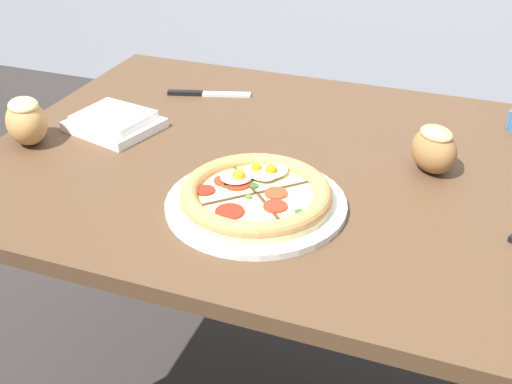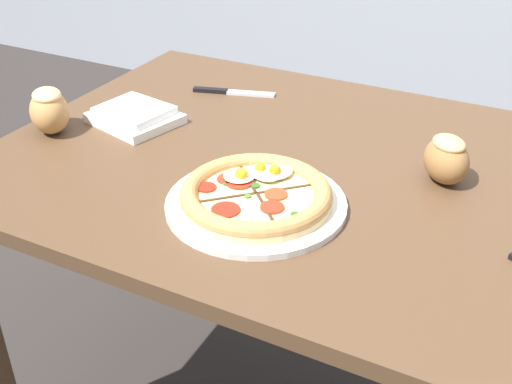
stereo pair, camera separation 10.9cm
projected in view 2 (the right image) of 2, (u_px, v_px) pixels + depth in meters
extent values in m
cube|color=#513823|center=(318.00, 172.00, 1.24)|extent=(1.27, 0.89, 0.03)
cube|color=#513823|center=(184.00, 182.00, 1.96)|extent=(0.06, 0.06, 0.73)
cylinder|color=white|center=(256.00, 204.00, 1.10)|extent=(0.31, 0.31, 0.01)
cylinder|color=#E5C684|center=(256.00, 198.00, 1.10)|extent=(0.26, 0.26, 0.01)
cylinder|color=#E0CC84|center=(256.00, 194.00, 1.09)|extent=(0.21, 0.21, 0.00)
torus|color=tan|center=(256.00, 193.00, 1.09)|extent=(0.26, 0.26, 0.03)
cube|color=#472D19|center=(248.00, 179.00, 1.13)|extent=(0.08, 0.08, 0.00)
cube|color=#472D19|center=(226.00, 198.00, 1.08)|extent=(0.08, 0.08, 0.00)
cube|color=#472D19|center=(265.00, 209.00, 1.05)|extent=(0.08, 0.08, 0.00)
cube|color=#472D19|center=(285.00, 189.00, 1.10)|extent=(0.08, 0.08, 0.00)
cylinder|color=red|center=(227.00, 179.00, 1.13)|extent=(0.04, 0.04, 0.00)
cylinder|color=red|center=(206.00, 187.00, 1.11)|extent=(0.03, 0.03, 0.00)
cylinder|color=red|center=(239.00, 183.00, 1.12)|extent=(0.05, 0.05, 0.00)
cylinder|color=red|center=(276.00, 195.00, 1.09)|extent=(0.04, 0.04, 0.00)
cylinder|color=red|center=(226.00, 210.00, 1.04)|extent=(0.05, 0.05, 0.00)
cylinder|color=red|center=(272.00, 207.00, 1.05)|extent=(0.04, 0.04, 0.00)
ellipsoid|color=white|center=(275.00, 172.00, 1.14)|extent=(0.08, 0.08, 0.01)
sphere|color=orange|center=(275.00, 171.00, 1.13)|extent=(0.02, 0.02, 0.02)
ellipsoid|color=white|center=(265.00, 173.00, 1.14)|extent=(0.09, 0.08, 0.01)
sphere|color=orange|center=(261.00, 168.00, 1.14)|extent=(0.02, 0.02, 0.02)
ellipsoid|color=white|center=(239.00, 176.00, 1.13)|extent=(0.07, 0.06, 0.01)
sphere|color=#F4AD1E|center=(241.00, 174.00, 1.12)|extent=(0.02, 0.02, 0.02)
cylinder|color=#477A2D|center=(248.00, 196.00, 1.08)|extent=(0.01, 0.01, 0.00)
cylinder|color=#386B23|center=(225.00, 184.00, 1.12)|extent=(0.01, 0.01, 0.00)
cylinder|color=#2D5B1E|center=(273.00, 196.00, 1.08)|extent=(0.01, 0.01, 0.00)
cylinder|color=#2D5B1E|center=(255.00, 186.00, 1.11)|extent=(0.02, 0.02, 0.00)
cylinder|color=#2D5B1E|center=(295.00, 214.00, 1.03)|extent=(0.01, 0.01, 0.00)
cube|color=white|center=(136.00, 118.00, 1.40)|extent=(0.21, 0.19, 0.02)
cube|color=white|center=(135.00, 110.00, 1.39)|extent=(0.16, 0.15, 0.02)
ellipsoid|color=olive|center=(446.00, 161.00, 1.16)|extent=(0.12, 0.12, 0.08)
ellipsoid|color=tan|center=(449.00, 143.00, 1.14)|extent=(0.09, 0.09, 0.02)
ellipsoid|color=#B27F47|center=(49.00, 112.00, 1.34)|extent=(0.13, 0.13, 0.09)
ellipsoid|color=#EAB775|center=(46.00, 95.00, 1.32)|extent=(0.09, 0.09, 0.03)
cube|color=silver|center=(251.00, 94.00, 1.53)|extent=(0.12, 0.05, 0.01)
cube|color=black|center=(210.00, 90.00, 1.55)|extent=(0.08, 0.04, 0.01)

